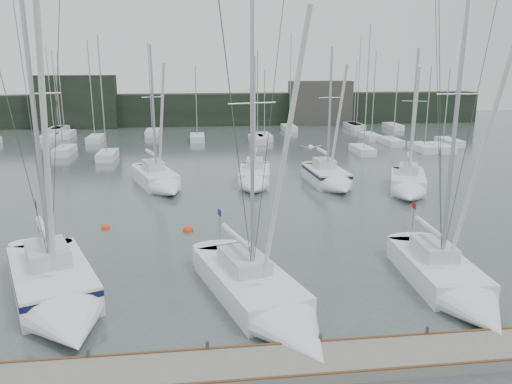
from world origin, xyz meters
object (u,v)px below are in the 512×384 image
sailboat_near_right (454,287)px  sailboat_mid_d (331,179)px  sailboat_near_center (269,304)px  buoy_c (106,228)px  buoy_a (188,231)px  sailboat_mid_b (161,182)px  sailboat_mid_e (408,187)px  sailboat_near_left (58,295)px  sailboat_mid_c (254,180)px

sailboat_near_right → sailboat_mid_d: bearing=92.9°
sailboat_mid_d → sailboat_near_right: bearing=-93.5°
sailboat_near_center → buoy_c: sailboat_near_center is taller
buoy_a → buoy_c: 5.22m
sailboat_mid_b → buoy_a: 10.89m
sailboat_near_center → buoy_a: bearing=90.5°
sailboat_mid_d → buoy_a: 15.12m
sailboat_mid_d → sailboat_mid_e: sailboat_mid_d is taller
sailboat_near_center → sailboat_mid_e: size_ratio=1.22×
sailboat_near_left → sailboat_mid_c: sailboat_near_left is taller
sailboat_mid_c → buoy_a: 11.74m
sailboat_mid_c → buoy_a: (-5.33, -10.44, -0.59)m
sailboat_near_center → sailboat_mid_c: (1.96, 21.48, 0.09)m
sailboat_near_right → sailboat_mid_d: (-0.02, 20.11, 0.10)m
sailboat_mid_c → sailboat_mid_d: sailboat_mid_d is taller
sailboat_near_left → sailboat_mid_e: sailboat_near_left is taller
sailboat_near_right → sailboat_mid_e: bearing=75.5°
sailboat_mid_c → buoy_c: 14.02m
sailboat_near_right → sailboat_mid_c: bearing=109.6°
sailboat_mid_b → buoy_c: sailboat_mid_b is taller
sailboat_mid_b → sailboat_mid_e: sailboat_mid_b is taller
sailboat_near_center → sailboat_mid_b: (-5.65, 21.67, 0.08)m
sailboat_near_left → sailboat_mid_c: bearing=39.5°
sailboat_mid_b → sailboat_near_center: bearing=-94.0°
sailboat_near_center → sailboat_mid_d: size_ratio=1.19×
sailboat_near_right → sailboat_mid_e: sailboat_near_right is taller
sailboat_mid_d → buoy_c: bearing=-156.4°
sailboat_mid_c → sailboat_near_right: bearing=-65.0°
sailboat_mid_d → sailboat_mid_e: 6.13m
sailboat_mid_b → buoy_c: bearing=-125.1°
sailboat_mid_e → buoy_a: bearing=-136.6°
sailboat_mid_d → sailboat_mid_e: size_ratio=1.02×
sailboat_mid_d → buoy_c: size_ratio=22.45×
sailboat_near_right → buoy_a: bearing=140.9°
sailboat_near_left → sailboat_mid_e: (22.25, 16.13, -0.05)m
sailboat_near_right → sailboat_mid_b: bearing=126.2°
sailboat_mid_c → sailboat_mid_d: 6.33m
buoy_c → sailboat_mid_d: bearing=27.1°
buoy_c → sailboat_mid_e: bearing=14.3°
sailboat_near_center → buoy_c: 14.81m
sailboat_mid_c → sailboat_mid_d: (6.28, -0.78, 0.03)m
sailboat_mid_d → buoy_a: sailboat_mid_d is taller
sailboat_near_left → sailboat_mid_e: 27.48m
sailboat_near_right → buoy_c: sailboat_near_right is taller
sailboat_mid_e → buoy_a: size_ratio=18.21×
sailboat_near_right → buoy_c: bearing=148.2°
buoy_a → buoy_c: (-5.10, 1.10, 0.00)m
buoy_a → sailboat_mid_e: bearing=21.6°
sailboat_mid_d → sailboat_mid_b: bearing=172.5°
buoy_a → sailboat_mid_c: bearing=62.9°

